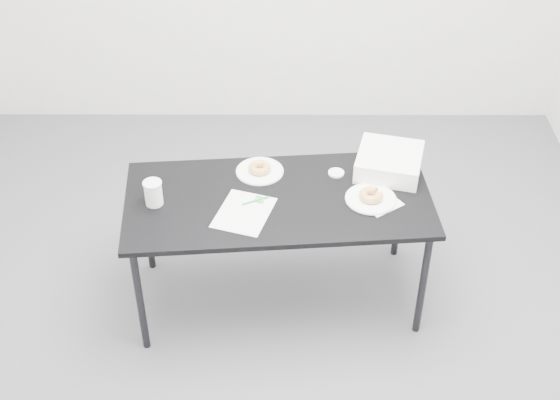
{
  "coord_description": "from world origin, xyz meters",
  "views": [
    {
      "loc": [
        0.07,
        -2.85,
        3.05
      ],
      "look_at": [
        0.06,
        0.02,
        0.77
      ],
      "focal_mm": 50.0,
      "sensor_mm": 36.0,
      "label": 1
    }
  ],
  "objects_px": {
    "pen": "(256,201)",
    "donut_far": "(260,168)",
    "coffee_cup": "(153,193)",
    "donut_near": "(371,195)",
    "plate_far": "(260,171)",
    "scorecard": "(244,213)",
    "plate_near": "(371,199)",
    "table": "(278,206)",
    "bakery_box": "(389,162)"
  },
  "relations": [
    {
      "from": "coffee_cup",
      "to": "plate_near",
      "type": "bearing_deg",
      "value": 1.66
    },
    {
      "from": "donut_far",
      "to": "pen",
      "type": "bearing_deg",
      "value": -93.45
    },
    {
      "from": "donut_far",
      "to": "plate_near",
      "type": "bearing_deg",
      "value": -22.81
    },
    {
      "from": "table",
      "to": "pen",
      "type": "distance_m",
      "value": 0.13
    },
    {
      "from": "plate_far",
      "to": "coffee_cup",
      "type": "height_order",
      "value": "coffee_cup"
    },
    {
      "from": "pen",
      "to": "donut_far",
      "type": "relative_size",
      "value": 1.24
    },
    {
      "from": "donut_near",
      "to": "table",
      "type": "bearing_deg",
      "value": 177.84
    },
    {
      "from": "pen",
      "to": "bakery_box",
      "type": "bearing_deg",
      "value": -3.87
    },
    {
      "from": "scorecard",
      "to": "pen",
      "type": "relative_size",
      "value": 2.15
    },
    {
      "from": "coffee_cup",
      "to": "pen",
      "type": "bearing_deg",
      "value": 1.68
    },
    {
      "from": "donut_near",
      "to": "plate_far",
      "type": "xyz_separation_m",
      "value": [
        -0.55,
        0.23,
        -0.03
      ]
    },
    {
      "from": "donut_near",
      "to": "coffee_cup",
      "type": "xyz_separation_m",
      "value": [
        -1.05,
        -0.03,
        0.04
      ]
    },
    {
      "from": "scorecard",
      "to": "bakery_box",
      "type": "relative_size",
      "value": 0.96
    },
    {
      "from": "pen",
      "to": "plate_far",
      "type": "distance_m",
      "value": 0.25
    },
    {
      "from": "scorecard",
      "to": "plate_far",
      "type": "relative_size",
      "value": 1.25
    },
    {
      "from": "plate_near",
      "to": "plate_far",
      "type": "bearing_deg",
      "value": 157.19
    },
    {
      "from": "table",
      "to": "plate_near",
      "type": "height_order",
      "value": "plate_near"
    },
    {
      "from": "pen",
      "to": "donut_far",
      "type": "bearing_deg",
      "value": 61.43
    },
    {
      "from": "pen",
      "to": "bakery_box",
      "type": "distance_m",
      "value": 0.73
    },
    {
      "from": "table",
      "to": "pen",
      "type": "xyz_separation_m",
      "value": [
        -0.11,
        -0.03,
        0.06
      ]
    },
    {
      "from": "donut_far",
      "to": "donut_near",
      "type": "bearing_deg",
      "value": -22.81
    },
    {
      "from": "pen",
      "to": "donut_near",
      "type": "bearing_deg",
      "value": -23.48
    },
    {
      "from": "donut_far",
      "to": "coffee_cup",
      "type": "relative_size",
      "value": 0.89
    },
    {
      "from": "pen",
      "to": "donut_near",
      "type": "height_order",
      "value": "donut_near"
    },
    {
      "from": "plate_far",
      "to": "bakery_box",
      "type": "distance_m",
      "value": 0.66
    },
    {
      "from": "scorecard",
      "to": "pen",
      "type": "xyz_separation_m",
      "value": [
        0.05,
        0.08,
        0.01
      ]
    },
    {
      "from": "coffee_cup",
      "to": "bakery_box",
      "type": "bearing_deg",
      "value": 13.37
    },
    {
      "from": "donut_far",
      "to": "coffee_cup",
      "type": "xyz_separation_m",
      "value": [
        -0.51,
        -0.26,
        0.04
      ]
    },
    {
      "from": "plate_far",
      "to": "pen",
      "type": "bearing_deg",
      "value": -93.45
    },
    {
      "from": "scorecard",
      "to": "coffee_cup",
      "type": "distance_m",
      "value": 0.45
    },
    {
      "from": "scorecard",
      "to": "donut_near",
      "type": "distance_m",
      "value": 0.62
    },
    {
      "from": "plate_near",
      "to": "donut_near",
      "type": "height_order",
      "value": "donut_near"
    },
    {
      "from": "bakery_box",
      "to": "donut_near",
      "type": "bearing_deg",
      "value": -100.66
    },
    {
      "from": "table",
      "to": "pen",
      "type": "bearing_deg",
      "value": -167.9
    },
    {
      "from": "scorecard",
      "to": "bakery_box",
      "type": "xyz_separation_m",
      "value": [
        0.73,
        0.35,
        0.05
      ]
    },
    {
      "from": "scorecard",
      "to": "plate_near",
      "type": "bearing_deg",
      "value": 27.18
    },
    {
      "from": "scorecard",
      "to": "donut_far",
      "type": "distance_m",
      "value": 0.34
    },
    {
      "from": "pen",
      "to": "donut_far",
      "type": "distance_m",
      "value": 0.25
    },
    {
      "from": "coffee_cup",
      "to": "bakery_box",
      "type": "height_order",
      "value": "coffee_cup"
    },
    {
      "from": "coffee_cup",
      "to": "plate_far",
      "type": "bearing_deg",
      "value": 27.31
    },
    {
      "from": "donut_far",
      "to": "coffee_cup",
      "type": "height_order",
      "value": "coffee_cup"
    },
    {
      "from": "pen",
      "to": "donut_near",
      "type": "distance_m",
      "value": 0.56
    },
    {
      "from": "donut_near",
      "to": "donut_far",
      "type": "distance_m",
      "value": 0.59
    },
    {
      "from": "donut_far",
      "to": "coffee_cup",
      "type": "distance_m",
      "value": 0.57
    },
    {
      "from": "bakery_box",
      "to": "scorecard",
      "type": "bearing_deg",
      "value": -140.56
    },
    {
      "from": "coffee_cup",
      "to": "bakery_box",
      "type": "relative_size",
      "value": 0.41
    },
    {
      "from": "table",
      "to": "bakery_box",
      "type": "distance_m",
      "value": 0.62
    },
    {
      "from": "plate_far",
      "to": "donut_far",
      "type": "height_order",
      "value": "donut_far"
    },
    {
      "from": "table",
      "to": "plate_near",
      "type": "xyz_separation_m",
      "value": [
        0.45,
        -0.02,
        0.06
      ]
    },
    {
      "from": "donut_near",
      "to": "donut_far",
      "type": "bearing_deg",
      "value": 157.19
    }
  ]
}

